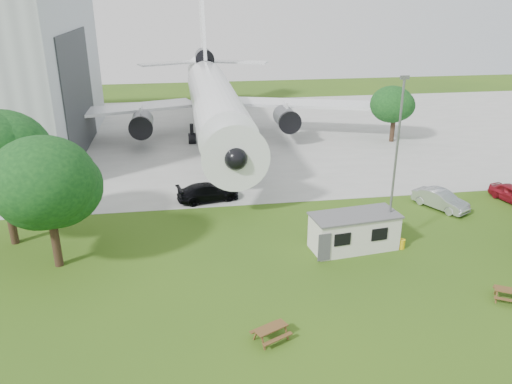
{
  "coord_description": "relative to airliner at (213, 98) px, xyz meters",
  "views": [
    {
      "loc": [
        -6.05,
        -24.11,
        16.97
      ],
      "look_at": [
        -1.1,
        8.0,
        4.0
      ],
      "focal_mm": 35.0,
      "sensor_mm": 36.0,
      "label": 1
    }
  ],
  "objects": [
    {
      "name": "ground",
      "position": [
        2.0,
        -35.86,
        -5.27
      ],
      "size": [
        160.0,
        160.0,
        0.0
      ],
      "primitive_type": "plane",
      "color": "#436918"
    },
    {
      "name": "concrete_apron",
      "position": [
        2.0,
        2.14,
        -5.25
      ],
      "size": [
        120.0,
        46.0,
        0.03
      ],
      "primitive_type": "cube",
      "color": "#B7B7B2",
      "rests_on": "ground"
    },
    {
      "name": "airliner",
      "position": [
        0.0,
        0.0,
        0.0
      ],
      "size": [
        46.36,
        47.73,
        17.69
      ],
      "color": "white",
      "rests_on": "ground"
    },
    {
      "name": "site_cabin",
      "position": [
        7.65,
        -29.67,
        -3.96
      ],
      "size": [
        6.9,
        3.47,
        2.62
      ],
      "color": "silver",
      "rests_on": "ground"
    },
    {
      "name": "picnic_west",
      "position": [
        0.01,
        -38.81,
        -5.27
      ],
      "size": [
        2.27,
        2.13,
        0.76
      ],
      "primitive_type": null,
      "rotation": [
        0.0,
        0.0,
        0.45
      ],
      "color": "brown",
      "rests_on": "ground"
    },
    {
      "name": "picnic_east",
      "position": [
        14.59,
        -37.5,
        -5.27
      ],
      "size": [
        2.31,
        2.19,
        0.76
      ],
      "primitive_type": null,
      "rotation": [
        0.0,
        0.0,
        -0.52
      ],
      "color": "brown",
      "rests_on": "ground"
    },
    {
      "name": "lamp_mast",
      "position": [
        10.2,
        -29.66,
        0.73
      ],
      "size": [
        0.16,
        0.16,
        12.0
      ],
      "primitive_type": "cylinder",
      "color": "slate",
      "rests_on": "ground"
    },
    {
      "name": "tree_west_small",
      "position": [
        -12.64,
        -29.06,
        0.41
      ],
      "size": [
        6.75,
        6.75,
        9.06
      ],
      "color": "#382619",
      "rests_on": "ground"
    },
    {
      "name": "tree_far_apron",
      "position": [
        21.46,
        -3.88,
        -0.72
      ],
      "size": [
        5.24,
        5.24,
        7.19
      ],
      "color": "#382619",
      "rests_on": "ground"
    },
    {
      "name": "car_ne_sedan",
      "position": [
        17.25,
        -24.01,
        -4.48
      ],
      "size": [
        3.75,
        4.98,
        1.57
      ],
      "primitive_type": "imported",
      "rotation": [
        0.0,
        0.0,
        0.5
      ],
      "color": "#B1B5B9",
      "rests_on": "ground"
    },
    {
      "name": "car_apron_van",
      "position": [
        -2.04,
        -19.32,
        -4.49
      ],
      "size": [
        5.72,
        3.22,
        1.57
      ],
      "primitive_type": "imported",
      "rotation": [
        0.0,
        0.0,
        1.77
      ],
      "color": "black",
      "rests_on": "ground"
    }
  ]
}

